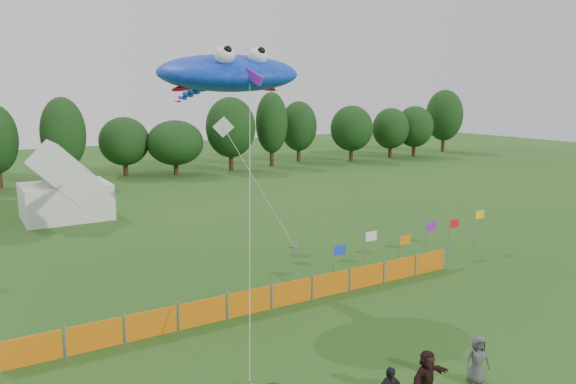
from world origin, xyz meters
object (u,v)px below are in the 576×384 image
barrier_fence (271,297)px  tent_right (65,190)px  stingray_kite (224,74)px  spectator_f (427,377)px  spectator_e (478,360)px

barrier_fence → tent_right: bearing=100.5°
barrier_fence → stingray_kite: bearing=98.3°
tent_right → spectator_f: 30.19m
spectator_f → stingray_kite: (-0.73, 11.45, 8.68)m
spectator_e → stingray_kite: stingray_kite is taller
barrier_fence → spectator_e: bearing=-74.0°
barrier_fence → spectator_f: (0.28, -8.40, 0.30)m
tent_right → spectator_e: (6.39, -29.85, -1.27)m
spectator_e → stingray_kite: (-2.86, 11.45, 8.72)m
barrier_fence → spectator_f: bearing=-88.1°
tent_right → stingray_kite: stingray_kite is taller
stingray_kite → spectator_e: bearing=-76.0°
tent_right → spectator_f: bearing=-81.9°
tent_right → spectator_e: tent_right is taller
spectator_f → spectator_e: bearing=-7.4°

